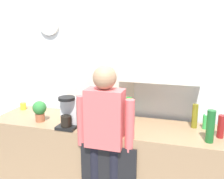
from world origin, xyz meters
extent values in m
cube|color=#937251|center=(0.00, 0.30, 0.46)|extent=(2.74, 0.64, 0.92)
cube|color=silver|center=(0.00, 0.73, 1.30)|extent=(4.34, 0.10, 2.60)
cube|color=beige|center=(-0.30, 0.67, 1.47)|extent=(0.86, 0.02, 0.76)
cube|color=#8CA5C6|center=(-0.30, 0.67, 1.47)|extent=(0.80, 0.02, 0.70)
cube|color=silver|center=(0.45, 0.52, 1.72)|extent=(0.84, 0.32, 0.68)
cylinder|color=silver|center=(-0.93, 0.66, 1.97)|extent=(0.26, 0.03, 0.26)
cube|color=black|center=(-0.43, 0.07, 0.94)|extent=(0.20, 0.20, 0.03)
cube|color=silver|center=(-0.43, 0.13, 1.09)|extent=(0.18, 0.08, 0.28)
cylinder|color=black|center=(-0.43, 0.04, 1.01)|extent=(0.11, 0.11, 0.11)
cylinder|color=black|center=(-0.43, 0.07, 1.24)|extent=(0.17, 0.17, 0.03)
cylinder|color=brown|center=(-0.49, 0.29, 1.04)|extent=(0.06, 0.06, 0.23)
cylinder|color=olive|center=(0.82, 0.46, 1.05)|extent=(0.06, 0.06, 0.25)
cylinder|color=maroon|center=(1.05, 0.27, 1.03)|extent=(0.06, 0.06, 0.22)
cylinder|color=#2D8C33|center=(0.13, 0.40, 1.06)|extent=(0.09, 0.09, 0.28)
cylinder|color=#195923|center=(0.95, 0.13, 1.07)|extent=(0.07, 0.07, 0.30)
cylinder|color=yellow|center=(-1.25, 0.47, 0.97)|extent=(0.07, 0.07, 0.09)
cylinder|color=#3351B2|center=(-0.05, 0.21, 0.97)|extent=(0.08, 0.08, 0.10)
cylinder|color=orange|center=(-0.23, 0.44, 0.96)|extent=(0.22, 0.22, 0.08)
cylinder|color=#9E5638|center=(-0.81, 0.16, 0.97)|extent=(0.10, 0.10, 0.09)
sphere|color=#2D7233|center=(-0.81, 0.16, 1.08)|extent=(0.15, 0.15, 0.15)
cylinder|color=green|center=(0.93, 0.46, 1.00)|extent=(0.06, 0.06, 0.15)
cone|color=white|center=(0.93, 0.46, 1.09)|extent=(0.02, 0.02, 0.03)
cube|color=#D85959|center=(0.00, 0.00, 1.10)|extent=(0.36, 0.20, 0.56)
sphere|color=#A57A59|center=(0.00, 0.00, 1.49)|extent=(0.22, 0.22, 0.22)
cylinder|color=#D85959|center=(-0.24, 0.00, 1.05)|extent=(0.09, 0.09, 0.50)
cylinder|color=#D85959|center=(0.24, 0.00, 1.05)|extent=(0.09, 0.09, 0.50)
camera|label=1|loc=(0.73, -2.18, 1.92)|focal=41.18mm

